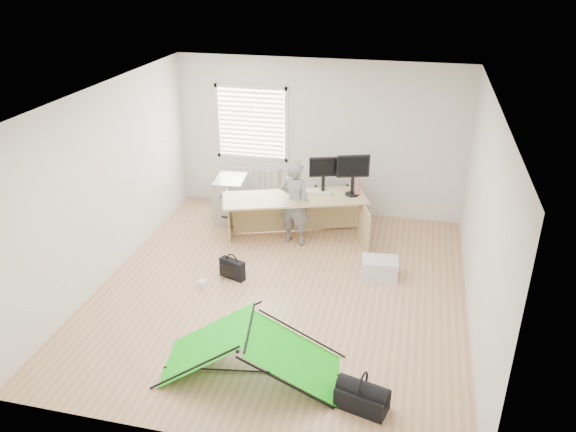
% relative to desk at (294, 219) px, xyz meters
% --- Properties ---
extents(ground, '(5.50, 5.50, 0.00)m').
position_rel_desk_xyz_m(ground, '(0.15, -1.47, -0.38)').
color(ground, tan).
rests_on(ground, ground).
extents(back_wall, '(5.00, 0.02, 2.70)m').
position_rel_desk_xyz_m(back_wall, '(0.15, 1.28, 0.97)').
color(back_wall, silver).
rests_on(back_wall, ground).
extents(window, '(1.20, 0.06, 1.20)m').
position_rel_desk_xyz_m(window, '(-1.05, 1.24, 1.17)').
color(window, silver).
rests_on(window, back_wall).
extents(radiator, '(1.00, 0.12, 0.60)m').
position_rel_desk_xyz_m(radiator, '(-1.05, 1.20, 0.07)').
color(radiator, silver).
rests_on(radiator, back_wall).
extents(desk, '(2.36, 1.43, 0.77)m').
position_rel_desk_xyz_m(desk, '(0.00, 0.00, 0.00)').
color(desk, tan).
rests_on(desk, ground).
extents(filing_cabinet, '(0.56, 0.70, 0.77)m').
position_rel_desk_xyz_m(filing_cabinet, '(-1.24, 0.53, -0.00)').
color(filing_cabinet, '#9A9D9F').
rests_on(filing_cabinet, ground).
extents(monitor_left, '(0.46, 0.24, 0.43)m').
position_rel_desk_xyz_m(monitor_left, '(0.40, 0.31, 0.60)').
color(monitor_left, black).
rests_on(monitor_left, desk).
extents(monitor_right, '(0.52, 0.27, 0.49)m').
position_rel_desk_xyz_m(monitor_right, '(0.87, 0.30, 0.63)').
color(monitor_right, black).
rests_on(monitor_right, desk).
extents(keyboard, '(0.49, 0.17, 0.02)m').
position_rel_desk_xyz_m(keyboard, '(0.31, 0.27, 0.39)').
color(keyboard, beige).
rests_on(keyboard, desk).
extents(thermos, '(0.09, 0.09, 0.28)m').
position_rel_desk_xyz_m(thermos, '(0.94, 0.32, 0.52)').
color(thermos, '#AB5F60').
rests_on(thermos, desk).
extents(office_chair, '(0.76, 0.77, 0.57)m').
position_rel_desk_xyz_m(office_chair, '(0.49, 0.91, -0.10)').
color(office_chair, black).
rests_on(office_chair, ground).
extents(person, '(0.57, 0.44, 1.40)m').
position_rel_desk_xyz_m(person, '(0.02, -0.07, 0.31)').
color(person, slate).
rests_on(person, ground).
extents(kite, '(2.11, 1.19, 0.62)m').
position_rel_desk_xyz_m(kite, '(0.23, -3.20, -0.07)').
color(kite, '#15D114').
rests_on(kite, ground).
extents(storage_crate, '(0.54, 0.40, 0.29)m').
position_rel_desk_xyz_m(storage_crate, '(1.45, -0.82, -0.24)').
color(storage_crate, silver).
rests_on(storage_crate, ground).
extents(tote_bag, '(0.29, 0.14, 0.34)m').
position_rel_desk_xyz_m(tote_bag, '(-1.61, 1.16, -0.21)').
color(tote_bag, '#1E8E76').
rests_on(tote_bag, ground).
extents(laptop_bag, '(0.40, 0.25, 0.29)m').
position_rel_desk_xyz_m(laptop_bag, '(-0.61, -1.33, -0.24)').
color(laptop_bag, black).
rests_on(laptop_bag, ground).
extents(white_box, '(0.12, 0.12, 0.10)m').
position_rel_desk_xyz_m(white_box, '(-0.94, -1.66, -0.33)').
color(white_box, silver).
rests_on(white_box, ground).
extents(duffel_bag, '(0.58, 0.40, 0.23)m').
position_rel_desk_xyz_m(duffel_bag, '(1.49, -3.45, -0.27)').
color(duffel_bag, black).
rests_on(duffel_bag, ground).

